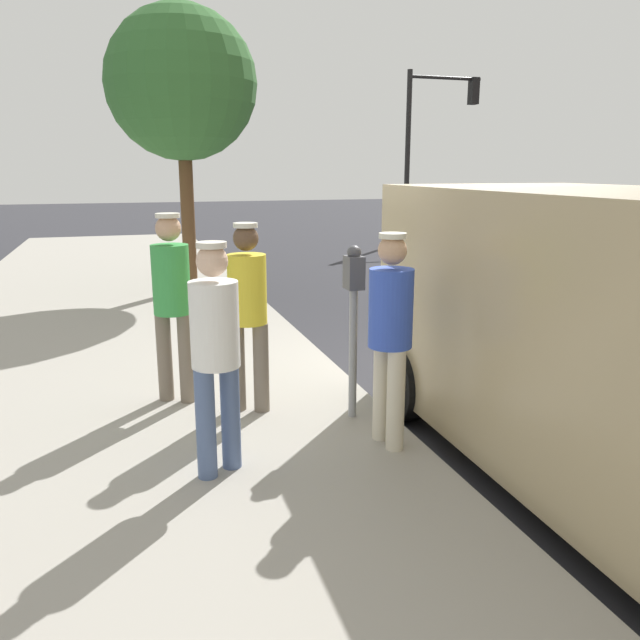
# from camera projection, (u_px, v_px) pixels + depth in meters

# --- Properties ---
(ground_plane) EXTENTS (80.00, 80.00, 0.00)m
(ground_plane) POSITION_uv_depth(u_px,v_px,m) (439.00, 384.00, 6.93)
(ground_plane) COLOR #2D2D33
(sidewalk_slab) EXTENTS (5.00, 32.00, 0.15)m
(sidewalk_slab) POSITION_uv_depth(u_px,v_px,m) (101.00, 413.00, 5.90)
(sidewalk_slab) COLOR #9E998E
(sidewalk_slab) RESTS_ON ground
(parking_meter_near) EXTENTS (0.14, 0.18, 1.52)m
(parking_meter_near) POSITION_uv_depth(u_px,v_px,m) (354.00, 303.00, 5.41)
(parking_meter_near) COLOR gray
(parking_meter_near) RESTS_ON sidewalk_slab
(pedestrian_in_blue) EXTENTS (0.34, 0.36, 1.68)m
(pedestrian_in_blue) POSITION_uv_depth(u_px,v_px,m) (390.00, 327.00, 4.86)
(pedestrian_in_blue) COLOR beige
(pedestrian_in_blue) RESTS_ON sidewalk_slab
(pedestrian_in_yellow) EXTENTS (0.34, 0.34, 1.69)m
(pedestrian_in_yellow) POSITION_uv_depth(u_px,v_px,m) (248.00, 306.00, 5.57)
(pedestrian_in_yellow) COLOR #726656
(pedestrian_in_yellow) RESTS_ON sidewalk_slab
(pedestrian_in_green) EXTENTS (0.34, 0.34, 1.76)m
(pedestrian_in_green) POSITION_uv_depth(u_px,v_px,m) (172.00, 296.00, 5.79)
(pedestrian_in_green) COLOR #726656
(pedestrian_in_green) RESTS_ON sidewalk_slab
(pedestrian_in_white) EXTENTS (0.34, 0.34, 1.67)m
(pedestrian_in_white) POSITION_uv_depth(u_px,v_px,m) (215.00, 345.00, 4.39)
(pedestrian_in_white) COLOR #4C608C
(pedestrian_in_white) RESTS_ON sidewalk_slab
(traffic_light_corner) EXTENTS (2.48, 0.42, 5.20)m
(traffic_light_corner) POSITION_uv_depth(u_px,v_px,m) (433.00, 128.00, 19.77)
(traffic_light_corner) COLOR black
(traffic_light_corner) RESTS_ON ground
(street_tree) EXTENTS (2.57, 2.57, 4.83)m
(street_tree) POSITION_uv_depth(u_px,v_px,m) (182.00, 85.00, 10.78)
(street_tree) COLOR brown
(street_tree) RESTS_ON sidewalk_slab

